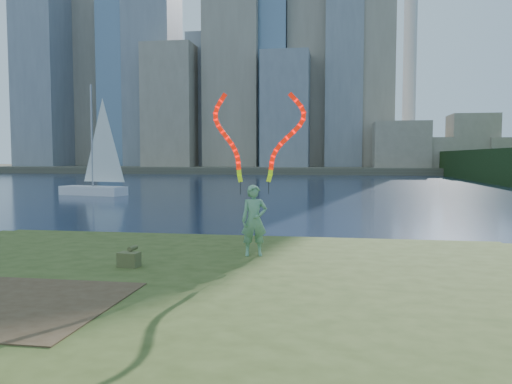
# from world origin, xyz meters

# --- Properties ---
(ground) EXTENTS (320.00, 320.00, 0.00)m
(ground) POSITION_xyz_m (0.00, 0.00, 0.00)
(ground) COLOR #17233A
(ground) RESTS_ON ground
(grassy_knoll) EXTENTS (20.00, 18.00, 0.80)m
(grassy_knoll) POSITION_xyz_m (0.00, -2.30, 0.34)
(grassy_knoll) COLOR #384719
(grassy_knoll) RESTS_ON ground
(dirt_patch) EXTENTS (3.20, 3.00, 0.02)m
(dirt_patch) POSITION_xyz_m (-2.20, -3.20, 0.81)
(dirt_patch) COLOR #47331E
(dirt_patch) RESTS_ON grassy_knoll
(far_shore) EXTENTS (320.00, 40.00, 1.20)m
(far_shore) POSITION_xyz_m (0.00, 95.00, 0.60)
(far_shore) COLOR #494435
(far_shore) RESTS_ON ground
(woman_with_ribbons) EXTENTS (1.98, 0.65, 4.00)m
(woman_with_ribbons) POSITION_xyz_m (0.86, 1.17, 2.21)
(woman_with_ribbons) COLOR #14702D
(woman_with_ribbons) RESTS_ON grassy_knoll
(canvas_bag) EXTENTS (0.45, 0.51, 0.40)m
(canvas_bag) POSITION_xyz_m (-1.48, -0.41, 0.96)
(canvas_bag) COLOR brown
(canvas_bag) RESTS_ON grassy_knoll
(sailboat) EXTENTS (5.87, 2.92, 8.82)m
(sailboat) POSITION_xyz_m (-16.25, 27.26, 1.52)
(sailboat) COLOR white
(sailboat) RESTS_ON ground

